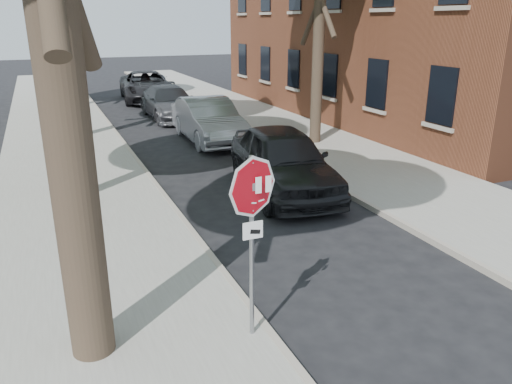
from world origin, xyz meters
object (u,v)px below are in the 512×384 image
car_d (147,86)px  car_b (208,120)px  car_c (169,102)px  stop_sign (252,214)px  car_a (283,160)px

car_d → car_b: bearing=-84.4°
car_c → car_d: bearing=88.6°
stop_sign → car_b: bearing=74.7°
stop_sign → car_c: (3.12, 17.29, -1.22)m
stop_sign → car_c: 17.62m
car_b → car_d: size_ratio=0.83×
car_d → car_c: bearing=-85.9°
stop_sign → car_a: bearing=60.2°
car_b → car_d: 10.96m
stop_sign → car_c: stop_sign is taller
stop_sign → car_a: (3.30, 5.77, -1.10)m
car_c → car_d: (0.12, 5.72, 0.08)m
car_a → stop_sign: bearing=-111.8°
stop_sign → car_a: stop_sign is taller
car_b → car_a: bearing=-88.8°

